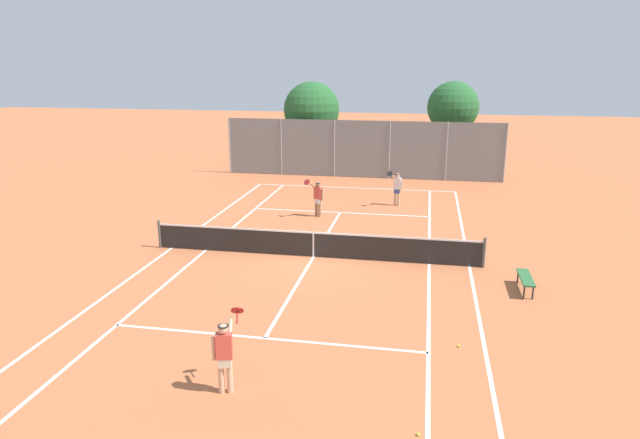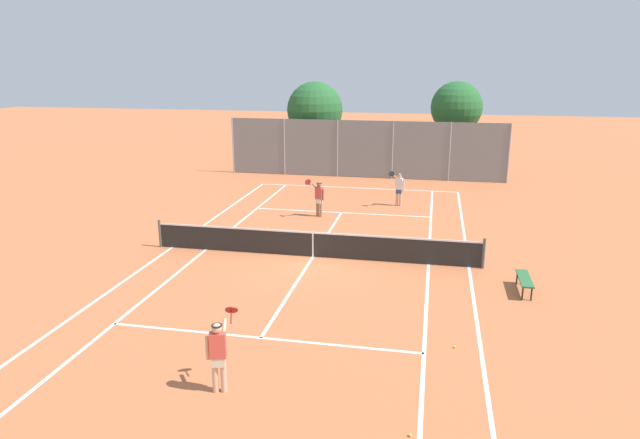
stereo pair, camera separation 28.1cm
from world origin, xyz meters
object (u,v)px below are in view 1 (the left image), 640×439
(player_far_right, at_px, (397,187))
(loose_tennis_ball_2, at_px, (418,434))
(loose_tennis_ball_1, at_px, (459,346))
(loose_tennis_ball_0, at_px, (266,229))
(tree_behind_left, at_px, (313,111))
(tennis_net, at_px, (313,244))
(loose_tennis_ball_4, at_px, (373,257))
(courtside_bench, at_px, (526,278))
(tree_behind_right, at_px, (454,108))
(player_far_left, at_px, (318,197))
(player_near_side, at_px, (225,353))

(player_far_right, xyz_separation_m, loose_tennis_ball_2, (1.42, -17.95, -0.89))
(loose_tennis_ball_1, bearing_deg, loose_tennis_ball_0, 129.77)
(loose_tennis_ball_0, xyz_separation_m, loose_tennis_ball_2, (6.60, -12.74, 0.00))
(tree_behind_left, bearing_deg, tennis_net, -78.68)
(loose_tennis_ball_1, height_order, loose_tennis_ball_4, same)
(courtside_bench, height_order, tree_behind_left, tree_behind_left)
(loose_tennis_ball_1, distance_m, tree_behind_right, 23.89)
(loose_tennis_ball_4, xyz_separation_m, tree_behind_left, (-5.58, 16.89, 3.72))
(player_far_left, distance_m, tree_behind_left, 12.21)
(player_far_right, height_order, loose_tennis_ball_2, player_far_right)
(tree_behind_right, bearing_deg, tennis_net, -107.14)
(loose_tennis_ball_0, height_order, loose_tennis_ball_1, same)
(tennis_net, xyz_separation_m, tree_behind_right, (5.42, 17.59, 3.52))
(tennis_net, distance_m, loose_tennis_ball_0, 4.08)
(player_far_right, bearing_deg, player_far_left, -141.46)
(tree_behind_left, bearing_deg, tree_behind_right, 2.85)
(player_near_side, distance_m, courtside_bench, 10.05)
(player_near_side, relative_size, loose_tennis_ball_4, 26.88)
(player_near_side, height_order, tree_behind_right, tree_behind_right)
(loose_tennis_ball_2, bearing_deg, player_far_left, 107.70)
(player_near_side, xyz_separation_m, loose_tennis_ball_1, (5.00, 2.96, -0.89))
(tennis_net, bearing_deg, loose_tennis_ball_4, 6.90)
(tennis_net, relative_size, courtside_bench, 8.00)
(player_far_left, distance_m, loose_tennis_ball_1, 12.90)
(player_near_side, distance_m, loose_tennis_ball_0, 12.28)
(player_near_side, relative_size, loose_tennis_ball_0, 26.88)
(loose_tennis_ball_2, height_order, tree_behind_left, tree_behind_left)
(tennis_net, xyz_separation_m, loose_tennis_ball_2, (3.95, -9.67, -0.48))
(tennis_net, xyz_separation_m, player_far_left, (-0.90, 5.54, 0.42))
(player_near_side, relative_size, player_far_left, 1.00)
(courtside_bench, bearing_deg, loose_tennis_ball_1, -118.08)
(player_near_side, xyz_separation_m, tree_behind_left, (-3.30, 26.06, 2.83))
(loose_tennis_ball_0, xyz_separation_m, loose_tennis_ball_1, (7.52, -9.03, 0.00))
(loose_tennis_ball_0, relative_size, loose_tennis_ball_1, 1.00)
(player_far_right, height_order, loose_tennis_ball_1, player_far_right)
(player_far_right, height_order, tree_behind_right, tree_behind_right)
(player_far_right, height_order, loose_tennis_ball_4, player_far_right)
(player_far_left, relative_size, tree_behind_left, 0.32)
(loose_tennis_ball_4, height_order, courtside_bench, courtside_bench)
(loose_tennis_ball_0, height_order, loose_tennis_ball_2, same)
(tennis_net, bearing_deg, loose_tennis_ball_1, -50.76)
(tennis_net, distance_m, loose_tennis_ball_4, 2.22)
(loose_tennis_ball_1, relative_size, tree_behind_right, 0.01)
(loose_tennis_ball_0, bearing_deg, player_near_side, -78.15)
(player_near_side, distance_m, player_far_right, 17.40)
(tennis_net, distance_m, player_far_left, 5.63)
(loose_tennis_ball_1, bearing_deg, loose_tennis_ball_2, -103.85)
(loose_tennis_ball_1, bearing_deg, player_far_left, 116.64)
(tennis_net, bearing_deg, loose_tennis_ball_0, 130.77)
(player_far_right, bearing_deg, courtside_bench, -66.09)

